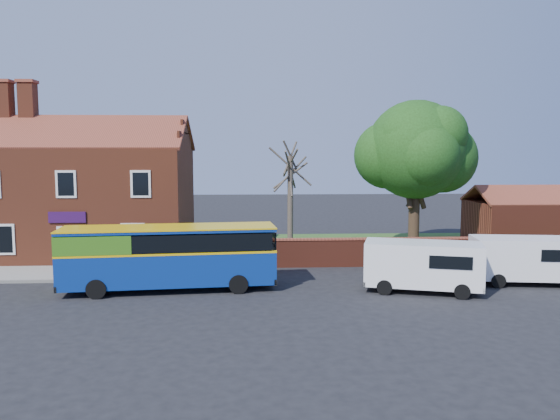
{
  "coord_description": "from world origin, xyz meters",
  "views": [
    {
      "loc": [
        3.08,
        -22.55,
        6.29
      ],
      "look_at": [
        4.48,
        5.0,
        3.39
      ],
      "focal_mm": 35.0,
      "sensor_mm": 36.0,
      "label": 1
    }
  ],
  "objects": [
    {
      "name": "bus",
      "position": [
        -1.04,
        2.26,
        1.67
      ],
      "size": [
        9.83,
        3.34,
        2.94
      ],
      "rotation": [
        0.0,
        0.0,
        0.09
      ],
      "color": "navy",
      "rests_on": "ground"
    },
    {
      "name": "boundary_wall",
      "position": [
        13.0,
        7.0,
        0.81
      ],
      "size": [
        22.0,
        0.38,
        1.6
      ],
      "color": "maroon",
      "rests_on": "ground"
    },
    {
      "name": "ground",
      "position": [
        0.0,
        0.0,
        0.0
      ],
      "size": [
        120.0,
        120.0,
        0.0
      ],
      "primitive_type": "plane",
      "color": "black",
      "rests_on": "ground"
    },
    {
      "name": "kerb",
      "position": [
        -7.0,
        4.0,
        0.07
      ],
      "size": [
        18.0,
        0.15,
        0.14
      ],
      "primitive_type": "cube",
      "color": "slate",
      "rests_on": "ground"
    },
    {
      "name": "grass_strip",
      "position": [
        13.0,
        13.0,
        0.02
      ],
      "size": [
        26.0,
        12.0,
        0.04
      ],
      "primitive_type": "cube",
      "color": "#426B28",
      "rests_on": "ground"
    },
    {
      "name": "bare_tree",
      "position": [
        5.41,
        10.81,
        3.42
      ],
      "size": [
        2.5,
        2.98,
        6.66
      ],
      "color": "#4C4238",
      "rests_on": "ground"
    },
    {
      "name": "shop_building",
      "position": [
        -7.02,
        11.5,
        3.41
      ],
      "size": [
        12.3,
        8.13,
        10.5
      ],
      "color": "brown",
      "rests_on": "ground"
    },
    {
      "name": "pavement",
      "position": [
        -7.0,
        5.75,
        0.06
      ],
      "size": [
        18.0,
        3.5,
        0.12
      ],
      "primitive_type": "cube",
      "color": "gray",
      "rests_on": "ground"
    },
    {
      "name": "large_tree",
      "position": [
        13.49,
        11.79,
        6.29
      ],
      "size": [
        7.87,
        6.23,
        9.6
      ],
      "color": "black",
      "rests_on": "ground"
    },
    {
      "name": "van_near",
      "position": [
        10.79,
        1.38,
        1.27
      ],
      "size": [
        5.52,
        3.41,
        2.26
      ],
      "rotation": [
        0.0,
        0.0,
        -0.28
      ],
      "color": "white",
      "rests_on": "ground"
    },
    {
      "name": "van_far",
      "position": [
        16.29,
        2.59,
        1.25
      ],
      "size": [
        5.33,
        2.71,
        2.24
      ],
      "rotation": [
        0.0,
        0.0,
        -0.14
      ],
      "color": "white",
      "rests_on": "ground"
    },
    {
      "name": "outbuilding",
      "position": [
        22.0,
        13.0,
        1.61
      ],
      "size": [
        8.2,
        5.06,
        4.17
      ],
      "color": "maroon",
      "rests_on": "ground"
    }
  ]
}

